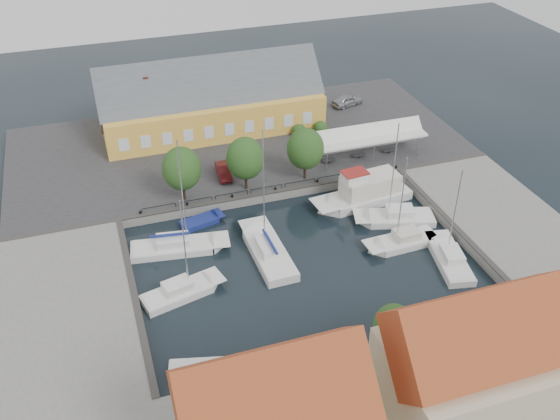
% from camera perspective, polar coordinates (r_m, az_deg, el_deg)
% --- Properties ---
extents(ground, '(140.00, 140.00, 0.00)m').
position_cam_1_polar(ground, '(61.86, 1.77, -4.10)').
color(ground, black).
rests_on(ground, ground).
extents(north_quay, '(56.00, 26.00, 1.00)m').
position_cam_1_polar(north_quay, '(80.08, -3.88, 5.87)').
color(north_quay, '#2D2D30').
rests_on(north_quay, ground).
extents(west_quay, '(12.00, 24.00, 1.00)m').
position_cam_1_polar(west_quay, '(57.77, -18.74, -8.94)').
color(west_quay, slate).
rests_on(west_quay, ground).
extents(east_quay, '(12.00, 24.00, 1.00)m').
position_cam_1_polar(east_quay, '(69.66, 19.63, -0.96)').
color(east_quay, slate).
rests_on(east_quay, ground).
extents(south_bank, '(56.00, 14.00, 1.00)m').
position_cam_1_polar(south_bank, '(48.15, 10.79, -18.35)').
color(south_bank, slate).
rests_on(south_bank, ground).
extents(quay_edge_fittings, '(56.00, 24.72, 0.40)m').
position_cam_1_polar(quay_edge_fittings, '(64.83, 0.37, -0.90)').
color(quay_edge_fittings, '#383533').
rests_on(quay_edge_fittings, north_quay).
extents(warehouse, '(28.56, 14.00, 9.55)m').
position_cam_1_polar(warehouse, '(82.53, -6.74, 9.65)').
color(warehouse, gold).
rests_on(warehouse, north_quay).
extents(tent_canopy, '(14.00, 4.00, 2.83)m').
position_cam_1_polar(tent_canopy, '(75.95, 8.07, 6.66)').
color(tent_canopy, white).
rests_on(tent_canopy, north_quay).
extents(quay_trees, '(18.20, 4.20, 6.30)m').
position_cam_1_polar(quay_trees, '(68.19, -3.20, 4.74)').
color(quay_trees, black).
rests_on(quay_trees, north_quay).
extents(car_silver, '(4.91, 2.96, 1.56)m').
position_cam_1_polar(car_silver, '(89.84, 6.19, 9.93)').
color(car_silver, '#9FA2A7').
rests_on(car_silver, north_quay).
extents(car_red, '(1.75, 4.25, 1.37)m').
position_cam_1_polar(car_red, '(72.30, -5.19, 3.56)').
color(car_red, '#5B1417').
rests_on(car_red, north_quay).
extents(center_sailboat, '(3.28, 10.43, 13.96)m').
position_cam_1_polar(center_sailboat, '(61.54, -1.10, -3.90)').
color(center_sailboat, white).
rests_on(center_sailboat, ground).
extents(trawler, '(11.79, 4.52, 5.00)m').
position_cam_1_polar(trawler, '(69.72, 7.78, 1.47)').
color(trawler, white).
rests_on(trawler, ground).
extents(east_boat_a, '(8.96, 5.11, 12.14)m').
position_cam_1_polar(east_boat_a, '(67.51, 10.55, -0.80)').
color(east_boat_a, white).
rests_on(east_boat_a, ground).
extents(east_boat_b, '(7.99, 2.92, 10.79)m').
position_cam_1_polar(east_boat_b, '(64.20, 11.17, -2.93)').
color(east_boat_b, white).
rests_on(east_boat_b, ground).
extents(east_boat_c, '(4.20, 8.46, 10.50)m').
position_cam_1_polar(east_boat_c, '(62.92, 15.23, -4.46)').
color(east_boat_c, white).
rests_on(east_boat_c, ground).
extents(west_boat_a, '(10.18, 4.16, 12.93)m').
position_cam_1_polar(west_boat_a, '(63.09, -9.35, -3.44)').
color(west_boat_a, white).
rests_on(west_boat_a, ground).
extents(west_boat_c, '(8.08, 4.32, 10.62)m').
position_cam_1_polar(west_boat_c, '(57.79, -9.00, -7.50)').
color(west_boat_c, white).
rests_on(west_boat_c, ground).
extents(launch_sw, '(4.64, 2.69, 0.98)m').
position_cam_1_polar(launch_sw, '(51.36, -7.75, -14.27)').
color(launch_sw, white).
rests_on(launch_sw, ground).
extents(launch_nw, '(5.04, 2.98, 0.88)m').
position_cam_1_polar(launch_nw, '(66.70, -7.19, -1.11)').
color(launch_nw, navy).
rests_on(launch_nw, ground).
extents(townhouses, '(36.30, 8.50, 12.00)m').
position_cam_1_polar(townhouses, '(43.71, 15.26, -15.39)').
color(townhouses, beige).
rests_on(townhouses, south_bank).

